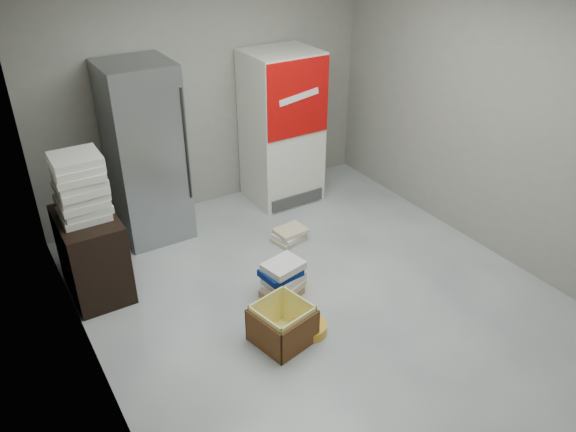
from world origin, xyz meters
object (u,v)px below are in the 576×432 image
(phonebook_stack_main, at_px, (283,279))
(steel_fridge, at_px, (145,153))
(coke_cooler, at_px, (282,128))
(cardboard_box, at_px, (282,326))
(wood_shelf, at_px, (93,254))

(phonebook_stack_main, bearing_deg, steel_fridge, 93.98)
(coke_cooler, relative_size, cardboard_box, 3.43)
(coke_cooler, xyz_separation_m, wood_shelf, (-2.48, -0.72, -0.50))
(cardboard_box, bearing_deg, wood_shelf, 114.11)
(steel_fridge, height_order, phonebook_stack_main, steel_fridge)
(steel_fridge, xyz_separation_m, cardboard_box, (0.30, -2.25, -0.80))
(steel_fridge, distance_m, phonebook_stack_main, 1.99)
(steel_fridge, relative_size, wood_shelf, 2.37)
(coke_cooler, relative_size, wood_shelf, 2.25)
(coke_cooler, height_order, phonebook_stack_main, coke_cooler)
(wood_shelf, relative_size, phonebook_stack_main, 1.83)
(steel_fridge, height_order, wood_shelf, steel_fridge)
(phonebook_stack_main, bearing_deg, coke_cooler, 43.16)
(steel_fridge, height_order, cardboard_box, steel_fridge)
(steel_fridge, bearing_deg, phonebook_stack_main, -70.10)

